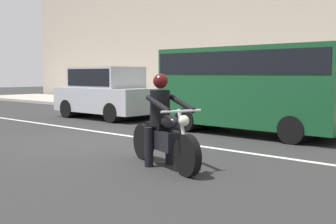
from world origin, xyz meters
The scene contains 7 objects.
ground_plane centered at (0.00, 0.00, 0.00)m, with size 80.00×80.00×0.00m, color #2B2B2B.
sidewalk_slab centered at (0.00, 8.00, 0.07)m, with size 40.00×4.40×0.14m, color #A8A399.
lane_marking_stripe centered at (0.57, 0.90, 0.00)m, with size 18.00×0.14×0.01m, color silver.
motorcycle_with_rider_black_leather centered at (3.02, -1.17, 0.64)m, with size 2.11×0.94×1.57m.
parked_van_forest_green centered at (1.96, 3.38, 1.30)m, with size 4.98×1.96×2.23m.
parked_hatchback_silver centered at (-3.94, 3.33, 0.93)m, with size 3.92×1.76×1.80m.
street_sign_post centered at (-1.37, 7.51, 1.56)m, with size 0.44×0.08×2.32m.
Camera 1 is at (7.98, -6.45, 1.56)m, focal length 46.71 mm.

